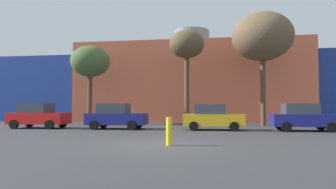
# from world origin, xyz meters

# --- Properties ---
(ground_plane) EXTENTS (200.00, 200.00, 0.00)m
(ground_plane) POSITION_xyz_m (0.00, 0.00, 0.00)
(ground_plane) COLOR #38383A
(building_backdrop) EXTENTS (43.07, 10.13, 10.22)m
(building_backdrop) POSITION_xyz_m (-0.01, 21.92, 3.94)
(building_backdrop) COLOR #B2563D
(building_backdrop) RESTS_ON ground_plane
(parked_car_0) EXTENTS (4.17, 2.04, 1.81)m
(parked_car_0) POSITION_xyz_m (-10.27, 8.07, 0.90)
(parked_car_0) COLOR red
(parked_car_0) RESTS_ON ground_plane
(parked_car_1) EXTENTS (4.10, 2.01, 1.78)m
(parked_car_1) POSITION_xyz_m (-4.41, 8.07, 0.88)
(parked_car_1) COLOR navy
(parked_car_1) RESTS_ON ground_plane
(parked_car_2) EXTENTS (3.97, 1.95, 1.72)m
(parked_car_2) POSITION_xyz_m (2.26, 8.07, 0.85)
(parked_car_2) COLOR gold
(parked_car_2) RESTS_ON ground_plane
(parked_car_3) EXTENTS (4.04, 1.98, 1.75)m
(parked_car_3) POSITION_xyz_m (7.97, 8.07, 0.87)
(parked_car_3) COLOR navy
(parked_car_3) RESTS_ON ground_plane
(bare_tree_0) EXTENTS (5.05, 5.05, 9.42)m
(bare_tree_0) POSITION_xyz_m (6.42, 13.48, 7.36)
(bare_tree_0) COLOR brown
(bare_tree_0) RESTS_ON ground_plane
(bare_tree_1) EXTENTS (2.97, 2.97, 8.06)m
(bare_tree_1) POSITION_xyz_m (0.13, 13.11, 6.69)
(bare_tree_1) COLOR brown
(bare_tree_1) RESTS_ON ground_plane
(bare_tree_2) EXTENTS (3.51, 3.51, 7.07)m
(bare_tree_2) POSITION_xyz_m (-8.66, 13.56, 5.59)
(bare_tree_2) COLOR brown
(bare_tree_2) RESTS_ON ground_plane
(bollard_yellow_0) EXTENTS (0.24, 0.24, 1.12)m
(bollard_yellow_0) POSITION_xyz_m (0.50, -0.29, 0.56)
(bollard_yellow_0) COLOR yellow
(bollard_yellow_0) RESTS_ON ground_plane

